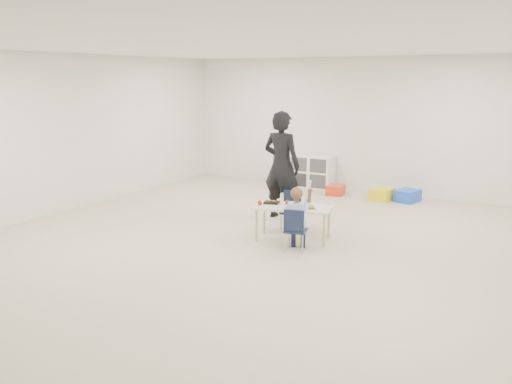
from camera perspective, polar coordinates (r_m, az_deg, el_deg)
The scene contains 16 objects.
room at distance 7.56m, azimuth -0.41°, elevation 4.58°, with size 9.00×9.02×2.80m.
table at distance 8.05m, azimuth 3.90°, elevation -3.26°, with size 1.22×0.81×0.51m.
chair_near at distance 7.53m, azimuth 4.20°, elevation -3.96°, with size 0.30×0.28×0.62m, color black, non-canonical shape.
chair_far at distance 8.54m, azimuth 3.64°, elevation -2.04°, with size 0.30×0.28×0.62m, color black, non-canonical shape.
child at distance 7.49m, azimuth 4.22°, elevation -2.66°, with size 0.41×0.41×0.97m, color #A9C4E5, non-canonical shape.
lunch_tray_near at distance 8.01m, azimuth 4.47°, elevation -1.37°, with size 0.22×0.16×0.03m, color black.
lunch_tray_far at distance 8.15m, azimuth 1.66°, elevation -1.10°, with size 0.22×0.16×0.03m, color black.
milk_carton at distance 7.83m, azimuth 3.95°, elevation -1.41°, with size 0.07×0.07×0.10m, color white.
bread_roll at distance 7.85m, azimuth 5.83°, elevation -1.53°, with size 0.09×0.09×0.07m, color tan.
apple_near at distance 8.07m, azimuth 3.33°, elevation -1.10°, with size 0.07×0.07×0.07m, color maroon.
apple_far at distance 8.04m, azimuth 0.40°, elevation -1.14°, with size 0.07×0.07×0.07m, color maroon.
cubby_shelf at distance 12.03m, azimuth 4.92°, elevation 2.25°, with size 1.40×0.40×0.70m, color white.
adult at distance 9.18m, azimuth 2.71°, elevation 2.83°, with size 0.67×0.44×1.83m, color black.
bin_red at distance 11.27m, azimuth 8.38°, elevation 0.22°, with size 0.32×0.42×0.20m, color red.
bin_yellow at distance 10.94m, azimuth 13.11°, elevation -0.23°, with size 0.38×0.49×0.24m, color yellow.
bin_blue at distance 10.94m, azimuth 15.66°, elevation -0.38°, with size 0.37×0.47×0.23m, color blue.
Camera 1 is at (3.77, -6.48, 2.37)m, focal length 38.00 mm.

